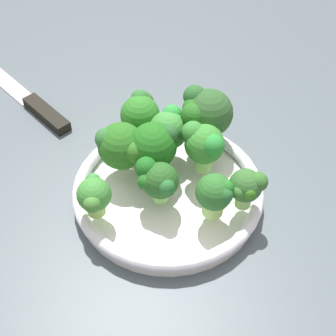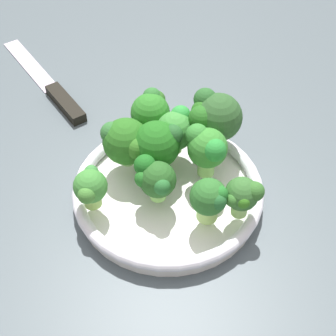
% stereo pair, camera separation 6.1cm
% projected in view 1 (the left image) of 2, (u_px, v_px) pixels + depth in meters
% --- Properties ---
extents(ground_plane, '(1.30, 1.30, 0.03)m').
position_uv_depth(ground_plane, '(148.00, 198.00, 0.67)').
color(ground_plane, '#4B575D').
extents(bowl, '(0.24, 0.24, 0.03)m').
position_uv_depth(bowl, '(168.00, 191.00, 0.64)').
color(bowl, white).
rests_on(bowl, ground_plane).
extents(broccoli_floret_0, '(0.05, 0.05, 0.06)m').
position_uv_depth(broccoli_floret_0, '(158.00, 180.00, 0.60)').
color(broccoli_floret_0, '#80C05B').
rests_on(broccoli_floret_0, bowl).
extents(broccoli_floret_1, '(0.05, 0.04, 0.05)m').
position_uv_depth(broccoli_floret_1, '(94.00, 196.00, 0.58)').
color(broccoli_floret_1, '#94C758').
rests_on(broccoli_floret_1, bowl).
extents(broccoli_floret_2, '(0.05, 0.05, 0.07)m').
position_uv_depth(broccoli_floret_2, '(203.00, 143.00, 0.62)').
color(broccoli_floret_2, '#85C35E').
rests_on(broccoli_floret_2, bowl).
extents(broccoli_floret_3, '(0.06, 0.06, 0.07)m').
position_uv_depth(broccoli_floret_3, '(155.00, 145.00, 0.62)').
color(broccoli_floret_3, '#96CB65').
rests_on(broccoli_floret_3, bowl).
extents(broccoli_floret_4, '(0.05, 0.06, 0.06)m').
position_uv_depth(broccoli_floret_4, '(170.00, 129.00, 0.65)').
color(broccoli_floret_4, '#8BC069').
rests_on(broccoli_floret_4, bowl).
extents(broccoli_floret_5, '(0.04, 0.04, 0.06)m').
position_uv_depth(broccoli_floret_5, '(216.00, 194.00, 0.58)').
color(broccoli_floret_5, '#A0CF67').
rests_on(broccoli_floret_5, bowl).
extents(broccoli_floret_6, '(0.06, 0.07, 0.08)m').
position_uv_depth(broccoli_floret_6, '(205.00, 112.00, 0.65)').
color(broccoli_floret_6, '#93D270').
rests_on(broccoli_floret_6, bowl).
extents(broccoli_floret_7, '(0.06, 0.06, 0.07)m').
position_uv_depth(broccoli_floret_7, '(121.00, 146.00, 0.63)').
color(broccoli_floret_7, '#7FB45E').
rests_on(broccoli_floret_7, bowl).
extents(broccoli_floret_8, '(0.06, 0.05, 0.06)m').
position_uv_depth(broccoli_floret_8, '(140.00, 114.00, 0.67)').
color(broccoli_floret_8, '#84C760').
rests_on(broccoli_floret_8, bowl).
extents(broccoli_floret_9, '(0.04, 0.05, 0.05)m').
position_uv_depth(broccoli_floret_9, '(247.00, 187.00, 0.59)').
color(broccoli_floret_9, '#A0DA73').
rests_on(broccoli_floret_9, bowl).
extents(knife, '(0.22, 0.19, 0.01)m').
position_uv_depth(knife, '(30.00, 100.00, 0.78)').
color(knife, silver).
rests_on(knife, ground_plane).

